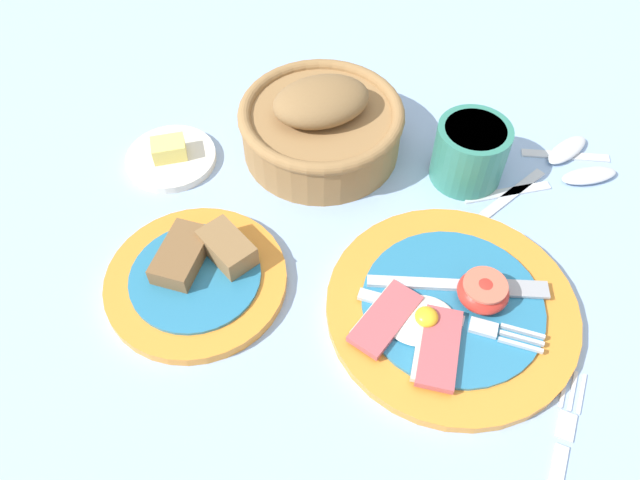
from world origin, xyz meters
TOP-DOWN VIEW (x-y plane):
  - ground_plane at (0.00, 0.00)m, footprint 3.00×3.00m
  - breakfast_plate at (0.07, -0.02)m, footprint 0.26×0.26m
  - bread_plate at (-0.19, 0.03)m, footprint 0.19×0.19m
  - sugar_cup at (0.12, 0.18)m, footprint 0.09×0.09m
  - bread_basket at (-0.05, 0.23)m, footprint 0.20×0.20m
  - butter_dish at (-0.24, 0.21)m, footprint 0.11×0.11m
  - teaspoon_by_saucer at (0.24, 0.16)m, footprint 0.19×0.06m
  - teaspoon_near_cup at (0.17, 0.21)m, footprint 0.19×0.04m
  - teaspoon_stray at (0.23, 0.19)m, footprint 0.16×0.14m
  - fork_on_cloth at (0.14, -0.17)m, footprint 0.09×0.17m

SIDE VIEW (x-z plane):
  - ground_plane at x=0.00m, z-range 0.00..0.00m
  - fork_on_cloth at x=0.14m, z-range 0.00..0.01m
  - teaspoon_by_saucer at x=0.24m, z-range 0.00..0.01m
  - teaspoon_near_cup at x=0.17m, z-range 0.00..0.01m
  - teaspoon_stray at x=0.23m, z-range 0.00..0.01m
  - butter_dish at x=-0.24m, z-range -0.01..0.02m
  - breakfast_plate at x=0.07m, z-range -0.01..0.03m
  - bread_plate at x=-0.19m, z-range -0.01..0.03m
  - sugar_cup at x=0.12m, z-range 0.00..0.08m
  - bread_basket at x=-0.05m, z-range -0.01..0.09m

